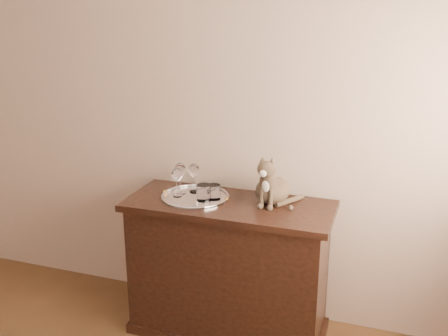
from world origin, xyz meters
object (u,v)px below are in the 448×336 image
Objects in this scene: tumbler_a at (204,193)px; wine_glass_a at (180,178)px; wine_glass_c at (177,182)px; tumbler_c at (214,192)px; tray at (195,198)px; cat at (273,178)px; wine_glass_b at (194,178)px; sideboard at (229,269)px.

wine_glass_a is at bearing 157.48° from tumbler_a.
wine_glass_c reaches higher than tumbler_c.
tumbler_a is (0.07, -0.04, 0.05)m from tray.
cat is at bearing 13.98° from tumbler_c.
cat reaches higher than tumbler_c.
tumbler_c is at bearing -27.39° from wine_glass_b.
wine_glass_a is 2.17× the size of tumbler_c.
sideboard is at bearing -7.60° from wine_glass_a.
wine_glass_a is 0.08m from wine_glass_b.
wine_glass_c is 0.57m from cat.
tray is 2.24× the size of wine_glass_b.
tumbler_c is at bearing 3.55° from wine_glass_c.
wine_glass_b is at bearing 54.18° from wine_glass_c.
tumbler_c is (0.23, -0.04, -0.05)m from wine_glass_a.
wine_glass_c reaches higher than sideboard.
wine_glass_c is at bearing -88.66° from wine_glass_a.
wine_glass_b is 0.16m from tumbler_a.
wine_glass_b is (-0.25, 0.09, 0.52)m from sideboard.
tumbler_c is (0.05, 0.04, -0.00)m from tumbler_a.
wine_glass_b is 1.88× the size of tumbler_a.
cat is (0.55, 0.10, 0.06)m from wine_glass_c.
wine_glass_b is 0.12m from wine_glass_c.
cat reaches higher than wine_glass_a.
tray is 0.13m from wine_glass_b.
wine_glass_a is at bearing -147.89° from wine_glass_b.
wine_glass_c is at bearing -172.92° from tray.
tumbler_c reaches higher than tray.
tray is 0.09m from tumbler_a.
wine_glass_a is at bearing 172.40° from sideboard.
sideboard is 12.64× the size of tumbler_a.
wine_glass_b is 0.49m from cat.
wine_glass_c is at bearing 172.78° from tumbler_a.
wine_glass_a reaches higher than wine_glass_b.
wine_glass_c is 0.18m from tumbler_a.
wine_glass_a is 0.20m from tumbler_a.
cat is at bearing 4.59° from wine_glass_a.
sideboard is 6.72× the size of wine_glass_b.
wine_glass_a reaches higher than tumbler_c.
sideboard is at bearing -19.07° from wine_glass_b.
sideboard is 0.61m from wine_glass_c.
tumbler_a is (0.11, -0.12, -0.04)m from wine_glass_b.
wine_glass_b is (0.07, 0.04, -0.01)m from wine_glass_a.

